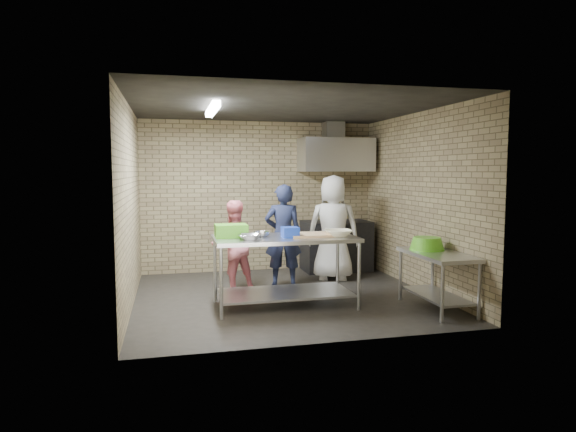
# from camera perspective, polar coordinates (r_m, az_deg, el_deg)

# --- Properties ---
(floor) EXTENTS (4.20, 4.20, 0.00)m
(floor) POSITION_cam_1_polar(r_m,az_deg,el_deg) (7.24, -0.41, -9.26)
(floor) COLOR black
(floor) RESTS_ON ground
(ceiling) EXTENTS (4.20, 4.20, 0.00)m
(ceiling) POSITION_cam_1_polar(r_m,az_deg,el_deg) (7.07, -0.42, 12.45)
(ceiling) COLOR black
(ceiling) RESTS_ON ground
(back_wall) EXTENTS (4.20, 0.06, 2.70)m
(back_wall) POSITION_cam_1_polar(r_m,az_deg,el_deg) (8.99, -3.30, 2.27)
(back_wall) COLOR #9C8C61
(back_wall) RESTS_ON ground
(front_wall) EXTENTS (4.20, 0.06, 2.70)m
(front_wall) POSITION_cam_1_polar(r_m,az_deg,el_deg) (5.11, 4.66, 0.04)
(front_wall) COLOR #9C8C61
(front_wall) RESTS_ON ground
(left_wall) EXTENTS (0.06, 4.00, 2.70)m
(left_wall) POSITION_cam_1_polar(r_m,az_deg,el_deg) (6.87, -17.75, 1.13)
(left_wall) COLOR #9C8C61
(left_wall) RESTS_ON ground
(right_wall) EXTENTS (0.06, 4.00, 2.70)m
(right_wall) POSITION_cam_1_polar(r_m,az_deg,el_deg) (7.78, 14.85, 1.65)
(right_wall) COLOR #9C8C61
(right_wall) RESTS_ON ground
(prep_table) EXTENTS (1.88, 0.94, 0.94)m
(prep_table) POSITION_cam_1_polar(r_m,az_deg,el_deg) (6.64, -0.38, -6.41)
(prep_table) COLOR #B7BABF
(prep_table) RESTS_ON floor
(side_counter) EXTENTS (0.60, 1.20, 0.75)m
(side_counter) POSITION_cam_1_polar(r_m,az_deg,el_deg) (6.81, 16.83, -7.18)
(side_counter) COLOR silver
(side_counter) RESTS_ON floor
(stove) EXTENTS (1.20, 0.70, 0.90)m
(stove) POSITION_cam_1_polar(r_m,az_deg,el_deg) (9.08, 5.56, -3.43)
(stove) COLOR black
(stove) RESTS_ON floor
(range_hood) EXTENTS (1.30, 0.60, 0.60)m
(range_hood) POSITION_cam_1_polar(r_m,az_deg,el_deg) (9.03, 5.55, 7.03)
(range_hood) COLOR silver
(range_hood) RESTS_ON back_wall
(hood_duct) EXTENTS (0.35, 0.30, 0.30)m
(hood_duct) POSITION_cam_1_polar(r_m,az_deg,el_deg) (9.19, 5.27, 9.81)
(hood_duct) COLOR #A5A8AD
(hood_duct) RESTS_ON back_wall
(wall_shelf) EXTENTS (0.80, 0.20, 0.04)m
(wall_shelf) POSITION_cam_1_polar(r_m,az_deg,el_deg) (9.30, 6.92, 5.85)
(wall_shelf) COLOR #3F2B19
(wall_shelf) RESTS_ON back_wall
(fluorescent_fixture) EXTENTS (0.10, 1.25, 0.08)m
(fluorescent_fixture) POSITION_cam_1_polar(r_m,az_deg,el_deg) (6.91, -8.71, 12.06)
(fluorescent_fixture) COLOR white
(fluorescent_fixture) RESTS_ON ceiling
(green_crate) EXTENTS (0.42, 0.31, 0.17)m
(green_crate) POSITION_cam_1_polar(r_m,az_deg,el_deg) (6.55, -6.59, -1.70)
(green_crate) COLOR #4BB421
(green_crate) RESTS_ON prep_table
(blue_tub) EXTENTS (0.21, 0.21, 0.14)m
(blue_tub) POSITION_cam_1_polar(r_m,az_deg,el_deg) (6.47, 0.25, -1.89)
(blue_tub) COLOR #1739B1
(blue_tub) RESTS_ON prep_table
(cutting_board) EXTENTS (0.58, 0.44, 0.03)m
(cutting_board) POSITION_cam_1_polar(r_m,az_deg,el_deg) (6.63, 2.61, -2.18)
(cutting_board) COLOR tan
(cutting_board) RESTS_ON prep_table
(mixing_bowl_a) EXTENTS (0.32, 0.32, 0.07)m
(mixing_bowl_a) POSITION_cam_1_polar(r_m,az_deg,el_deg) (6.27, -4.42, -2.43)
(mixing_bowl_a) COLOR #BBBCC3
(mixing_bowl_a) RESTS_ON prep_table
(mixing_bowl_b) EXTENTS (0.25, 0.25, 0.07)m
(mixing_bowl_b) POSITION_cam_1_polar(r_m,az_deg,el_deg) (6.55, -3.04, -2.11)
(mixing_bowl_b) COLOR silver
(mixing_bowl_b) RESTS_ON prep_table
(ceramic_bowl) EXTENTS (0.40, 0.40, 0.09)m
(ceramic_bowl) POSITION_cam_1_polar(r_m,az_deg,el_deg) (6.61, 5.84, -1.98)
(ceramic_bowl) COLOR beige
(ceramic_bowl) RESTS_ON prep_table
(green_basin) EXTENTS (0.46, 0.46, 0.17)m
(green_basin) POSITION_cam_1_polar(r_m,az_deg,el_deg) (6.93, 15.74, -3.07)
(green_basin) COLOR #59C626
(green_basin) RESTS_ON side_counter
(bottle_red) EXTENTS (0.07, 0.07, 0.18)m
(bottle_red) POSITION_cam_1_polar(r_m,az_deg,el_deg) (9.22, 5.46, 6.56)
(bottle_red) COLOR #B22619
(bottle_red) RESTS_ON wall_shelf
(bottle_green) EXTENTS (0.06, 0.06, 0.15)m
(bottle_green) POSITION_cam_1_polar(r_m,az_deg,el_deg) (9.36, 7.79, 6.42)
(bottle_green) COLOR green
(bottle_green) RESTS_ON wall_shelf
(man_navy) EXTENTS (0.64, 0.48, 1.60)m
(man_navy) POSITION_cam_1_polar(r_m,az_deg,el_deg) (7.78, -0.57, -2.23)
(man_navy) COLOR #151934
(man_navy) RESTS_ON floor
(woman_pink) EXTENTS (0.77, 0.67, 1.37)m
(woman_pink) POSITION_cam_1_polar(r_m,az_deg,el_deg) (7.51, -6.39, -3.43)
(woman_pink) COLOR #E57984
(woman_pink) RESTS_ON floor
(woman_white) EXTENTS (0.99, 0.80, 1.75)m
(woman_white) POSITION_cam_1_polar(r_m,az_deg,el_deg) (8.24, 5.24, -1.34)
(woman_white) COLOR white
(woman_white) RESTS_ON floor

